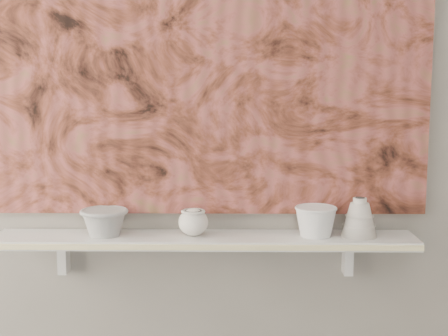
{
  "coord_description": "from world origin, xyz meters",
  "views": [
    {
      "loc": [
        0.09,
        -0.51,
        1.45
      ],
      "look_at": [
        0.07,
        1.49,
        1.16
      ],
      "focal_mm": 50.0,
      "sensor_mm": 36.0,
      "label": 1
    }
  ],
  "objects_px": {
    "shelf": "(204,240)",
    "bowl_white": "(316,221)",
    "painting": "(205,50)",
    "bowl_grey": "(104,222)",
    "bell_vessel": "(359,217)",
    "cup_cream": "(193,222)"
  },
  "relations": [
    {
      "from": "shelf",
      "to": "bowl_white",
      "type": "relative_size",
      "value": 10.05
    },
    {
      "from": "painting",
      "to": "bowl_grey",
      "type": "xyz_separation_m",
      "value": [
        -0.33,
        -0.08,
        -0.56
      ]
    },
    {
      "from": "shelf",
      "to": "painting",
      "type": "bearing_deg",
      "value": 90.0
    },
    {
      "from": "painting",
      "to": "bowl_white",
      "type": "xyz_separation_m",
      "value": [
        0.37,
        -0.08,
        -0.56
      ]
    },
    {
      "from": "shelf",
      "to": "bowl_grey",
      "type": "height_order",
      "value": "bowl_grey"
    },
    {
      "from": "bowl_white",
      "to": "bell_vessel",
      "type": "bearing_deg",
      "value": 0.0
    },
    {
      "from": "cup_cream",
      "to": "bell_vessel",
      "type": "xyz_separation_m",
      "value": [
        0.55,
        0.0,
        0.02
      ]
    },
    {
      "from": "painting",
      "to": "cup_cream",
      "type": "relative_size",
      "value": 15.16
    },
    {
      "from": "bell_vessel",
      "to": "bowl_white",
      "type": "height_order",
      "value": "bell_vessel"
    },
    {
      "from": "shelf",
      "to": "bowl_grey",
      "type": "xyz_separation_m",
      "value": [
        -0.33,
        0.0,
        0.06
      ]
    },
    {
      "from": "shelf",
      "to": "painting",
      "type": "distance_m",
      "value": 0.63
    },
    {
      "from": "bowl_grey",
      "to": "bell_vessel",
      "type": "height_order",
      "value": "bell_vessel"
    },
    {
      "from": "bell_vessel",
      "to": "cup_cream",
      "type": "bearing_deg",
      "value": 180.0
    },
    {
      "from": "shelf",
      "to": "bowl_white",
      "type": "distance_m",
      "value": 0.37
    },
    {
      "from": "painting",
      "to": "bowl_white",
      "type": "height_order",
      "value": "painting"
    },
    {
      "from": "shelf",
      "to": "cup_cream",
      "type": "distance_m",
      "value": 0.07
    },
    {
      "from": "shelf",
      "to": "bell_vessel",
      "type": "distance_m",
      "value": 0.52
    },
    {
      "from": "bowl_grey",
      "to": "shelf",
      "type": "bearing_deg",
      "value": 0.0
    },
    {
      "from": "bowl_grey",
      "to": "cup_cream",
      "type": "height_order",
      "value": "bowl_grey"
    },
    {
      "from": "shelf",
      "to": "bowl_grey",
      "type": "distance_m",
      "value": 0.34
    },
    {
      "from": "bowl_grey",
      "to": "cup_cream",
      "type": "relative_size",
      "value": 1.61
    },
    {
      "from": "painting",
      "to": "bell_vessel",
      "type": "relative_size",
      "value": 11.56
    }
  ]
}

